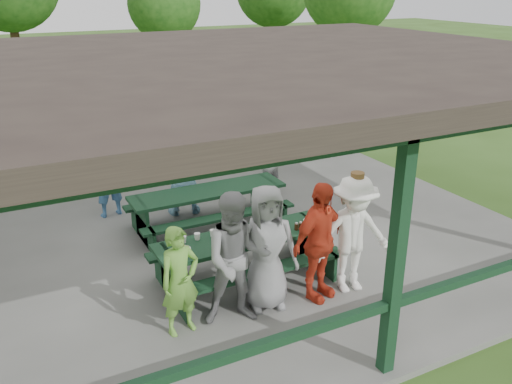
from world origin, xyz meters
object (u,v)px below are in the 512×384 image
contestant_grey_mid (266,248)px  contestant_white_fedora (353,234)px  contestant_green (180,281)px  spectator_blue (107,175)px  farm_trailer (63,111)px  picnic_table_near (245,252)px  spectator_grey (265,160)px  spectator_lblue (183,171)px  contestant_red (319,242)px  contestant_grey_left (237,259)px  pickup_truck (166,99)px  picnic_table_far (208,203)px

contestant_grey_mid → contestant_white_fedora: contestant_white_fedora is taller
contestant_green → spectator_blue: bearing=80.3°
farm_trailer → picnic_table_near: bearing=-65.3°
spectator_blue → spectator_grey: 3.22m
picnic_table_near → spectator_blue: 3.65m
spectator_grey → spectator_lblue: bearing=-12.2°
contestant_green → contestant_white_fedora: contestant_white_fedora is taller
farm_trailer → contestant_white_fedora: bearing=-59.4°
contestant_red → contestant_white_fedora: 0.56m
contestant_red → contestant_grey_left: bearing=162.1°
spectator_lblue → contestant_grey_left: bearing=93.0°
contestant_white_fedora → contestant_grey_left: bearing=-172.9°
contestant_white_fedora → contestant_green: bearing=-175.0°
picnic_table_near → contestant_green: 1.55m
contestant_white_fedora → farm_trailer: contestant_white_fedora is taller
contestant_green → spectator_grey: 4.96m
contestant_grey_left → spectator_lblue: size_ratio=1.08×
contestant_red → spectator_blue: 4.74m
contestant_red → contestant_green: bearing=159.1°
contestant_grey_left → pickup_truck: size_ratio=0.38×
picnic_table_far → contestant_green: contestant_green is taller
contestant_grey_mid → contestant_grey_left: bearing=-152.6°
contestant_grey_mid → spectator_blue: contestant_grey_mid is taller
contestant_white_fedora → spectator_blue: 5.04m
contestant_green → spectator_grey: size_ratio=0.96×
contestant_white_fedora → spectator_lblue: (-1.21, 3.82, -0.04)m
spectator_lblue → contestant_green: bearing=81.7°
contestant_red → spectator_lblue: 3.83m
picnic_table_near → pickup_truck: (2.30, 10.73, 0.10)m
picnic_table_far → spectator_grey: spectator_grey is taller
contestant_grey_left → spectator_grey: size_ratio=1.19×
picnic_table_far → contestant_white_fedora: size_ratio=1.55×
farm_trailer → contestant_grey_left: bearing=-68.6°
contestant_white_fedora → contestant_red: bearing=-176.0°
contestant_green → picnic_table_far: bearing=51.9°
spectator_blue → pickup_truck: spectator_blue is taller
contestant_green → contestant_grey_left: (0.75, -0.11, 0.18)m
contestant_grey_left → contestant_red: bearing=16.6°
contestant_green → spectator_lblue: 3.91m
contestant_green → contestant_white_fedora: 2.59m
contestant_white_fedora → spectator_grey: size_ratio=1.19×
contestant_grey_left → spectator_blue: bearing=116.3°
contestant_grey_mid → contestant_red: (0.76, -0.15, -0.02)m
picnic_table_far → spectator_grey: size_ratio=1.83×
contestant_grey_mid → pickup_truck: bearing=89.8°
contestant_white_fedora → spectator_blue: size_ratio=1.11×
spectator_blue → spectator_grey: (3.19, -0.41, -0.05)m
spectator_lblue → farm_trailer: spectator_lblue is taller
spectator_lblue → spectator_blue: (-1.34, 0.53, -0.03)m
picnic_table_near → contestant_grey_left: (-0.55, -0.90, 0.44)m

